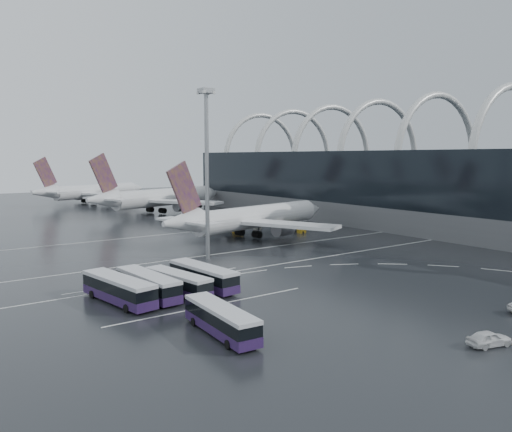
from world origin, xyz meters
TOP-DOWN VIEW (x-y plane):
  - ground at (0.00, 0.00)m, footprint 420.00×420.00m
  - terminal at (61.56, 19.84)m, footprint 42.00×160.00m
  - lane_marking_near at (0.00, -2.00)m, footprint 120.00×0.25m
  - lane_marking_mid at (0.00, 12.00)m, footprint 120.00×0.25m
  - lane_marking_far at (0.00, 40.00)m, footprint 120.00×0.25m
  - bus_bay_line_south at (-24.00, -16.00)m, footprint 28.00×0.25m
  - bus_bay_line_north at (-24.00, 0.00)m, footprint 28.00×0.25m
  - airliner_main at (10.64, 24.85)m, footprint 51.78×44.70m
  - airliner_gate_b at (14.28, 82.89)m, footprint 55.15×48.96m
  - airliner_gate_c at (6.84, 129.75)m, footprint 50.34×45.88m
  - bus_row_near_a at (-33.05, -8.11)m, footprint 5.13×13.82m
  - bus_row_near_b at (-29.00, -7.89)m, footprint 3.89×13.12m
  - bus_row_near_c at (-25.08, -8.77)m, footprint 4.58×12.26m
  - bus_row_near_d at (-20.79, -8.07)m, footprint 4.21×13.30m
  - bus_row_far_a at (-28.50, -25.37)m, footprint 3.56×12.33m
  - van_curve_b at (-8.87, -43.42)m, footprint 4.87×3.05m
  - floodlight_mast at (-9.86, 9.37)m, footprint 2.33×2.33m
  - gse_cart_belly_a at (24.13, 22.64)m, footprint 2.02×1.19m
  - gse_cart_belly_b at (19.19, 34.22)m, footprint 1.98×1.17m
  - gse_cart_belly_e at (11.64, 31.79)m, footprint 2.43×1.44m

SIDE VIEW (x-z plane):
  - ground at x=0.00m, z-range 0.00..0.00m
  - lane_marking_near at x=0.00m, z-range 0.00..0.01m
  - lane_marking_mid at x=0.00m, z-range 0.00..0.01m
  - lane_marking_far at x=0.00m, z-range 0.00..0.01m
  - bus_bay_line_south at x=-24.00m, z-range 0.00..0.01m
  - bus_bay_line_north at x=-24.00m, z-range 0.00..0.01m
  - gse_cart_belly_b at x=19.19m, z-range 0.00..1.08m
  - gse_cart_belly_a at x=24.13m, z-range 0.00..1.10m
  - gse_cart_belly_e at x=11.64m, z-range 0.00..1.33m
  - van_curve_b at x=-8.87m, z-range 0.00..1.55m
  - bus_row_near_c at x=-25.08m, z-range 0.15..3.10m
  - bus_row_far_a at x=-28.50m, z-range 0.15..3.15m
  - bus_row_near_b at x=-29.00m, z-range 0.16..3.34m
  - bus_row_near_d at x=-20.79m, z-range 0.16..3.38m
  - bus_row_near_a at x=-33.05m, z-range 0.16..3.49m
  - airliner_main at x=10.64m, z-range -4.40..13.24m
  - airliner_gate_c at x=6.84m, z-range -4.61..13.84m
  - airliner_gate_b at x=14.28m, z-range -4.88..14.67m
  - terminal at x=61.56m, z-range -6.58..28.32m
  - floodlight_mast at x=-9.86m, z-range 3.91..34.25m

